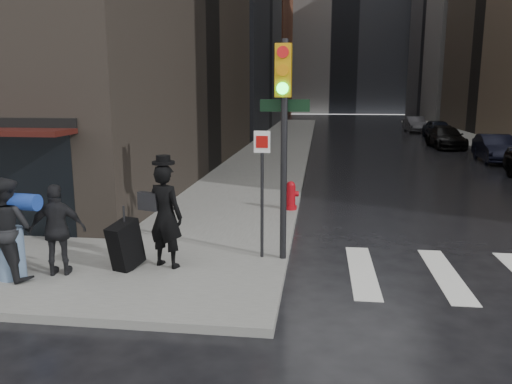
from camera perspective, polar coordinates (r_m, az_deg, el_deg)
ground at (r=9.68m, az=-8.93°, el=-10.03°), size 140.00×140.00×0.00m
sidewalk_left at (r=35.89m, az=3.13°, el=5.92°), size 4.00×50.00×0.15m
sidewalk_right at (r=37.42m, az=24.30°, el=5.15°), size 3.00×50.00×0.15m
bldg_left_far at (r=72.95m, az=-5.40°, el=18.86°), size 22.00×20.00×26.00m
bldg_distant at (r=87.59m, az=10.03°, el=19.47°), size 40.00×12.00×32.00m
man_overcoat at (r=9.79m, az=-11.23°, el=-3.18°), size 1.44×1.03×2.23m
man_jeans at (r=10.07m, az=-26.41°, el=-3.74°), size 1.31×1.02×1.88m
man_greycoat at (r=9.92m, az=-21.70°, el=-4.06°), size 1.08×0.64×1.72m
traffic_light at (r=9.73m, az=2.96°, el=8.09°), size 1.09×0.49×4.35m
fire_hydrant at (r=14.48m, az=3.98°, el=-0.55°), size 0.48×0.36×0.83m
parked_car_2 at (r=28.12m, az=25.65°, el=4.53°), size 1.78×4.26×1.37m
parked_car_3 at (r=33.88m, az=20.88°, el=5.86°), size 1.86×4.56×1.32m
parked_car_4 at (r=40.18m, az=20.09°, el=6.75°), size 1.81×4.24×1.43m
parked_car_5 at (r=46.20m, az=17.71°, el=7.39°), size 1.49×4.17×1.37m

